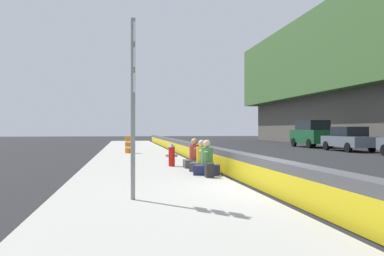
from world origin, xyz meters
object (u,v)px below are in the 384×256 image
(route_sign_post, at_px, (133,94))
(seated_person_middle, at_px, (202,161))
(parked_car_fourth, at_px, (348,139))
(parked_car_midline, at_px, (312,133))
(backpack, at_px, (210,171))
(construction_barrel, at_px, (129,145))
(fire_hydrant, at_px, (172,154))
(seated_person_rear, at_px, (194,158))
(seated_person_foreground, at_px, (207,164))

(route_sign_post, xyz_separation_m, seated_person_middle, (5.10, -2.37, -1.77))
(parked_car_fourth, xyz_separation_m, parked_car_midline, (5.99, -0.22, 0.32))
(backpack, distance_m, construction_barrel, 12.63)
(fire_hydrant, height_order, backpack, fire_hydrant)
(fire_hydrant, height_order, seated_person_rear, seated_person_rear)
(fire_hydrant, distance_m, seated_person_rear, 1.03)
(construction_barrel, bearing_deg, fire_hydrant, -170.46)
(seated_person_foreground, height_order, parked_car_fourth, parked_car_fourth)
(parked_car_fourth, bearing_deg, seated_person_rear, 131.42)
(route_sign_post, distance_m, seated_person_foreground, 5.00)
(seated_person_middle, height_order, construction_barrel, seated_person_middle)
(seated_person_middle, height_order, backpack, seated_person_middle)
(seated_person_foreground, distance_m, seated_person_rear, 2.24)
(fire_hydrant, bearing_deg, seated_person_foreground, -165.83)
(seated_person_rear, relative_size, parked_car_midline, 0.22)
(fire_hydrant, xyz_separation_m, parked_car_midline, (16.68, -13.87, 0.60))
(seated_person_rear, bearing_deg, construction_barrel, 13.18)
(route_sign_post, height_order, seated_person_middle, route_sign_post)
(seated_person_middle, xyz_separation_m, construction_barrel, (10.66, 2.26, 0.15))
(route_sign_post, height_order, seated_person_foreground, route_sign_post)
(construction_barrel, bearing_deg, seated_person_foreground, -169.28)
(construction_barrel, bearing_deg, parked_car_fourth, -82.73)
(backpack, bearing_deg, seated_person_foreground, -5.54)
(construction_barrel, bearing_deg, backpack, -170.23)
(seated_person_rear, height_order, backpack, seated_person_rear)
(construction_barrel, height_order, parked_car_midline, parked_car_midline)
(fire_hydrant, relative_size, seated_person_foreground, 0.82)
(fire_hydrant, bearing_deg, backpack, -169.68)
(seated_person_rear, bearing_deg, fire_hydrant, 46.45)
(parked_car_midline, bearing_deg, seated_person_middle, 144.84)
(parked_car_midline, bearing_deg, backpack, 147.04)
(backpack, xyz_separation_m, parked_car_midline, (20.37, -13.20, 0.85))
(seated_person_foreground, relative_size, backpack, 2.67)
(seated_person_foreground, xyz_separation_m, seated_person_rear, (2.24, -0.00, -0.00))
(parked_car_fourth, height_order, parked_car_midline, parked_car_midline)
(fire_hydrant, distance_m, construction_barrel, 8.88)
(fire_hydrant, relative_size, parked_car_midline, 0.18)
(seated_person_middle, height_order, parked_car_midline, parked_car_midline)
(construction_barrel, relative_size, parked_car_fourth, 0.21)
(parked_car_fourth, bearing_deg, fire_hydrant, 128.04)
(seated_person_middle, distance_m, parked_car_midline, 22.74)
(seated_person_rear, height_order, parked_car_midline, parked_car_midline)
(backpack, relative_size, parked_car_fourth, 0.09)
(construction_barrel, bearing_deg, route_sign_post, 179.58)
(route_sign_post, distance_m, seated_person_middle, 5.90)
(backpack, height_order, construction_barrel, construction_barrel)
(route_sign_post, bearing_deg, fire_hydrant, -12.76)
(seated_person_foreground, xyz_separation_m, parked_car_midline, (19.62, -13.13, 0.71))
(seated_person_foreground, relative_size, parked_car_fourth, 0.24)
(parked_car_fourth, bearing_deg, seated_person_middle, 134.37)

